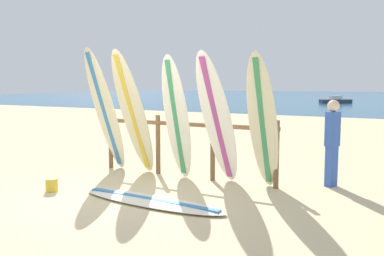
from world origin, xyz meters
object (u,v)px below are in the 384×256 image
(surfboard_leaning_left, at_px, (133,114))
(surfboard_leaning_center_right, at_px, (263,124))
(surfboard_rack, at_px, (184,138))
(surfboard_leaning_far_left, at_px, (105,111))
(beachgoer_standing, at_px, (332,139))
(sand_bucket, at_px, (52,185))
(small_boat_offshore, at_px, (336,101))
(surfboard_leaning_center_left, at_px, (177,118))
(surfboard_leaning_center, at_px, (217,120))
(surfboard_lying_on_sand, at_px, (151,201))

(surfboard_leaning_left, distance_m, surfboard_leaning_center_right, 2.55)
(surfboard_rack, relative_size, surfboard_leaning_far_left, 1.49)
(beachgoer_standing, bearing_deg, sand_bucket, -146.64)
(surfboard_leaning_left, relative_size, small_boat_offshore, 0.85)
(surfboard_leaning_far_left, relative_size, surfboard_leaning_center_left, 1.08)
(surfboard_leaning_center, xyz_separation_m, sand_bucket, (-2.25, -1.63, -1.05))
(surfboard_leaning_center_left, distance_m, small_boat_offshore, 33.58)
(surfboard_lying_on_sand, relative_size, beachgoer_standing, 1.69)
(surfboard_leaning_center, bearing_deg, surfboard_leaning_center_right, -1.47)
(surfboard_leaning_center_right, bearing_deg, beachgoer_standing, 48.14)
(surfboard_rack, xyz_separation_m, surfboard_lying_on_sand, (0.44, -1.76, -0.71))
(surfboard_rack, bearing_deg, surfboard_leaning_center_right, -13.29)
(surfboard_rack, height_order, beachgoer_standing, beachgoer_standing)
(surfboard_leaning_center, xyz_separation_m, surfboard_leaning_center_right, (0.82, -0.02, -0.03))
(surfboard_leaning_far_left, distance_m, sand_bucket, 2.02)
(surfboard_leaning_center_right, bearing_deg, surfboard_leaning_left, -179.23)
(surfboard_lying_on_sand, relative_size, sand_bucket, 11.56)
(surfboard_leaning_left, relative_size, surfboard_leaning_center, 1.04)
(surfboard_leaning_center_left, height_order, beachgoer_standing, surfboard_leaning_center_left)
(surfboard_leaning_center, height_order, small_boat_offshore, surfboard_leaning_center)
(beachgoer_standing, relative_size, sand_bucket, 6.85)
(surfboard_rack, height_order, surfboard_leaning_center_right, surfboard_leaning_center_right)
(surfboard_rack, height_order, surfboard_lying_on_sand, surfboard_rack)
(beachgoer_standing, height_order, sand_bucket, beachgoer_standing)
(small_boat_offshore, bearing_deg, surfboard_leaning_center_left, -84.94)
(surfboard_rack, height_order, surfboard_leaning_center, surfboard_leaning_center)
(surfboard_leaning_center_right, relative_size, beachgoer_standing, 1.51)
(surfboard_rack, height_order, surfboard_leaning_far_left, surfboard_leaning_far_left)
(surfboard_leaning_center, height_order, surfboard_lying_on_sand, surfboard_leaning_center)
(surfboard_rack, relative_size, surfboard_leaning_center, 1.60)
(surfboard_leaning_left, xyz_separation_m, sand_bucket, (-0.51, -1.57, -1.09))
(surfboard_lying_on_sand, bearing_deg, surfboard_leaning_center, 72.86)
(small_boat_offshore, bearing_deg, surfboard_leaning_center_right, -82.11)
(surfboard_leaning_far_left, relative_size, surfboard_leaning_left, 1.03)
(surfboard_leaning_center_right, height_order, sand_bucket, surfboard_leaning_center_right)
(surfboard_leaning_center, distance_m, sand_bucket, 2.96)
(surfboard_leaning_center_left, height_order, sand_bucket, surfboard_leaning_center_left)
(surfboard_leaning_center_left, bearing_deg, surfboard_lying_on_sand, -73.43)
(surfboard_rack, distance_m, small_boat_offshore, 33.29)
(surfboard_rack, bearing_deg, surfboard_leaning_far_left, -167.88)
(surfboard_leaning_far_left, bearing_deg, surfboard_leaning_center, -0.65)
(beachgoer_standing, xyz_separation_m, small_boat_offshore, (-5.55, 32.54, -0.57))
(surfboard_leaning_far_left, bearing_deg, surfboard_leaning_center_left, 2.35)
(surfboard_lying_on_sand, height_order, beachgoer_standing, beachgoer_standing)
(surfboard_leaning_center_right, bearing_deg, surfboard_leaning_center_left, 176.07)
(surfboard_leaning_center, xyz_separation_m, small_boat_offshore, (-3.83, 33.53, -0.90))
(surfboard_lying_on_sand, bearing_deg, small_boat_offshore, 95.56)
(surfboard_leaning_center_left, bearing_deg, small_boat_offshore, 95.06)
(surfboard_leaning_center_left, relative_size, sand_bucket, 10.49)
(surfboard_rack, bearing_deg, surfboard_leaning_center, -23.47)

